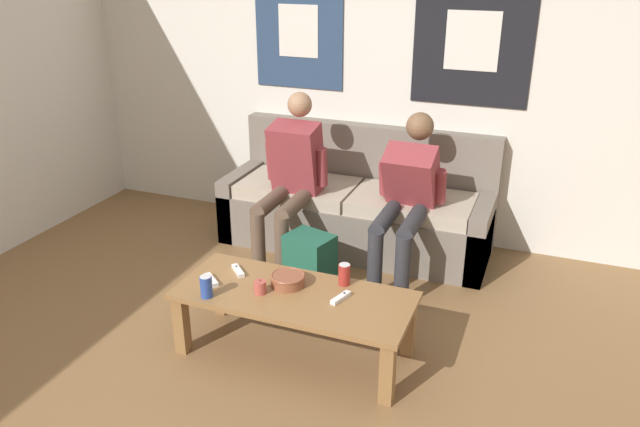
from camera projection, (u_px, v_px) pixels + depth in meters
name	position (u px, v px, depth m)	size (l,w,h in m)	color
ground_plane	(202.00, 410.00, 3.10)	(18.00, 18.00, 0.00)	brown
wall_back	(360.00, 69.00, 4.68)	(10.00, 0.07, 2.55)	silver
couch	(357.00, 209.00, 4.73)	(2.00, 0.71, 0.87)	#70665B
coffee_table	(294.00, 303.00, 3.42)	(1.30, 0.55, 0.38)	olive
person_seated_adult	(290.00, 176.00, 4.39)	(0.47, 0.82, 1.19)	brown
person_seated_teen	(407.00, 195.00, 4.16)	(0.47, 0.97, 1.09)	#2D2D33
backpack	(309.00, 265.00, 4.11)	(0.34, 0.31, 0.40)	#1E5642
ceramic_bowl	(288.00, 279.00, 3.46)	(0.20, 0.20, 0.07)	brown
pillar_candle	(260.00, 287.00, 3.38)	(0.07, 0.07, 0.08)	#B24C42
drink_can_blue	(206.00, 287.00, 3.34)	(0.07, 0.07, 0.12)	#28479E
drink_can_red	(344.00, 274.00, 3.46)	(0.07, 0.07, 0.12)	maroon
game_controller_near_left	(238.00, 271.00, 3.61)	(0.13, 0.12, 0.03)	white
game_controller_near_right	(341.00, 298.00, 3.33)	(0.08, 0.15, 0.03)	white
game_controller_far_center	(211.00, 280.00, 3.51)	(0.13, 0.12, 0.03)	white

